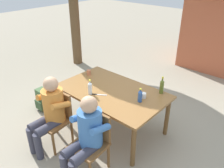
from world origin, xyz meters
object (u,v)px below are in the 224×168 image
(bottle_clear, at_px, (90,88))
(person_in_plaid_shirt, at_px, (50,110))
(cup_terracotta, at_px, (89,72))
(person_in_white_shirt, at_px, (86,134))
(cup_white, at_px, (143,95))
(dining_table, at_px, (112,94))
(table_knife, at_px, (98,95))
(bottle_blue, at_px, (140,96))
(bottle_olive, at_px, (162,86))
(chair_near_right, at_px, (92,139))
(backpack_by_near_side, at_px, (43,100))
(chair_near_left, at_px, (57,116))

(bottle_clear, bearing_deg, person_in_plaid_shirt, -108.71)
(person_in_plaid_shirt, bearing_deg, cup_terracotta, 106.37)
(person_in_white_shirt, bearing_deg, cup_white, 83.90)
(dining_table, distance_m, table_knife, 0.27)
(bottle_blue, distance_m, bottle_olive, 0.45)
(person_in_plaid_shirt, distance_m, cup_white, 1.44)
(chair_near_right, distance_m, person_in_plaid_shirt, 0.82)
(bottle_blue, bearing_deg, person_in_white_shirt, -98.15)
(dining_table, xyz_separation_m, backpack_by_near_side, (-1.39, -0.48, -0.47))
(person_in_white_shirt, bearing_deg, bottle_blue, 81.85)
(dining_table, bearing_deg, bottle_olive, 35.69)
(dining_table, height_order, cup_terracotta, cup_terracotta)
(person_in_white_shirt, height_order, cup_terracotta, person_in_white_shirt)
(chair_near_left, bearing_deg, cup_terracotta, 107.62)
(bottle_olive, bearing_deg, person_in_plaid_shirt, -126.49)
(person_in_white_shirt, relative_size, cup_white, 14.14)
(chair_near_left, bearing_deg, bottle_blue, 42.48)
(chair_near_left, relative_size, backpack_by_near_side, 2.05)
(chair_near_right, height_order, chair_near_left, same)
(person_in_white_shirt, relative_size, bottle_olive, 4.06)
(person_in_white_shirt, height_order, bottle_blue, person_in_white_shirt)
(chair_near_right, bearing_deg, table_knife, 128.21)
(dining_table, distance_m, bottle_clear, 0.41)
(person_in_plaid_shirt, xyz_separation_m, cup_white, (0.92, 1.10, 0.13))
(cup_terracotta, bearing_deg, chair_near_right, -41.75)
(person_in_white_shirt, distance_m, bottle_olive, 1.45)
(bottle_blue, xyz_separation_m, cup_terracotta, (-1.27, 0.13, -0.05))
(dining_table, bearing_deg, bottle_blue, 2.82)
(dining_table, distance_m, chair_near_left, 0.95)
(chair_near_right, relative_size, bottle_olive, 2.99)
(chair_near_right, xyz_separation_m, person_in_plaid_shirt, (-0.79, -0.11, 0.17))
(bottle_blue, xyz_separation_m, table_knife, (-0.61, -0.28, -0.09))
(cup_white, bearing_deg, cup_terracotta, 179.83)
(chair_near_left, relative_size, table_knife, 4.12)
(person_in_plaid_shirt, relative_size, bottle_blue, 5.22)
(bottle_olive, relative_size, cup_terracotta, 3.06)
(person_in_plaid_shirt, bearing_deg, bottle_clear, 71.29)
(chair_near_right, bearing_deg, backpack_by_near_side, 168.59)
(chair_near_right, bearing_deg, cup_terracotta, 138.25)
(chair_near_left, bearing_deg, bottle_clear, 67.00)
(bottle_olive, bearing_deg, dining_table, -144.31)
(person_in_white_shirt, height_order, backpack_by_near_side, person_in_white_shirt)
(table_knife, height_order, backpack_by_near_side, table_knife)
(bottle_clear, bearing_deg, table_knife, 29.43)
(bottle_olive, bearing_deg, table_knife, -135.08)
(cup_white, relative_size, backpack_by_near_side, 0.20)
(person_in_white_shirt, bearing_deg, chair_near_right, 93.55)
(person_in_plaid_shirt, bearing_deg, table_knife, 64.82)
(table_knife, bearing_deg, bottle_blue, 24.47)
(chair_near_left, height_order, bottle_blue, bottle_blue)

